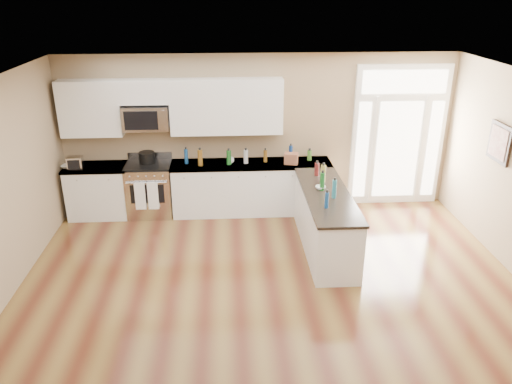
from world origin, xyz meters
TOP-DOWN VIEW (x-y plane):
  - ground at (0.00, 0.00)m, footprint 8.00×8.00m
  - room_shell at (0.00, 0.00)m, footprint 8.00×8.00m
  - back_cabinet_left at (-2.87, 3.69)m, footprint 1.10×0.66m
  - back_cabinet_right at (-0.16, 3.69)m, footprint 2.85×0.66m
  - peninsula_cabinet at (0.93, 2.24)m, footprint 0.69×2.32m
  - upper_cabinet_left at (-2.88, 3.83)m, footprint 1.04×0.33m
  - upper_cabinet_right at (-0.57, 3.83)m, footprint 1.94×0.33m
  - upper_cabinet_short at (-1.95, 3.83)m, footprint 0.82×0.33m
  - microwave at (-1.95, 3.80)m, footprint 0.78×0.41m
  - entry_door at (2.55, 3.95)m, footprint 1.70×0.10m
  - wall_art_near at (3.47, 2.20)m, footprint 0.05×0.58m
  - kitchen_range at (-1.97, 3.69)m, footprint 0.79×0.70m
  - stockpot at (-2.00, 3.78)m, footprint 0.30×0.30m
  - toaster_oven at (-3.18, 3.56)m, footprint 0.26×0.21m
  - cardboard_box at (0.55, 3.61)m, footprint 0.27×0.22m
  - bowl_left at (-3.35, 3.63)m, footprint 0.22×0.22m
  - bowl_peninsula at (0.86, 2.39)m, footprint 0.18×0.18m
  - cup_counter at (-0.52, 3.70)m, footprint 0.15×0.15m
  - counter_bottles at (0.19, 3.18)m, footprint 2.36×2.15m

SIDE VIEW (x-z plane):
  - ground at x=0.00m, z-range 0.00..0.00m
  - peninsula_cabinet at x=0.93m, z-range -0.04..0.90m
  - back_cabinet_right at x=-0.16m, z-range -0.03..0.91m
  - back_cabinet_left at x=-2.87m, z-range -0.03..0.91m
  - kitchen_range at x=-1.97m, z-range -0.06..1.02m
  - bowl_left at x=-3.35m, z-range 0.94..0.99m
  - bowl_peninsula at x=0.86m, z-range 0.94..0.99m
  - cup_counter at x=-0.52m, z-range 0.94..1.04m
  - cardboard_box at x=0.55m, z-range 0.94..1.13m
  - toaster_oven at x=-3.18m, z-range 0.94..1.15m
  - stockpot at x=-2.00m, z-range 0.95..1.16m
  - counter_bottles at x=0.19m, z-range 0.92..1.22m
  - entry_door at x=2.55m, z-range 0.00..2.60m
  - wall_art_near at x=3.47m, z-range 1.41..1.99m
  - room_shell at x=0.00m, z-range -2.29..5.71m
  - microwave at x=-1.95m, z-range 1.55..1.97m
  - upper_cabinet_left at x=-2.88m, z-range 1.45..2.40m
  - upper_cabinet_right at x=-0.57m, z-range 1.45..2.40m
  - upper_cabinet_short at x=-1.95m, z-range 2.00..2.40m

